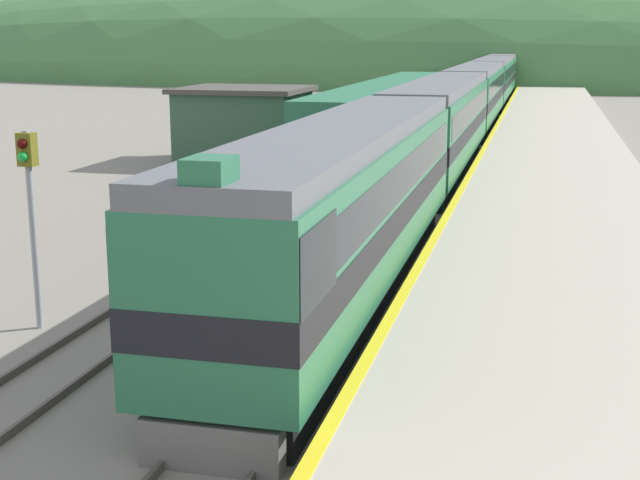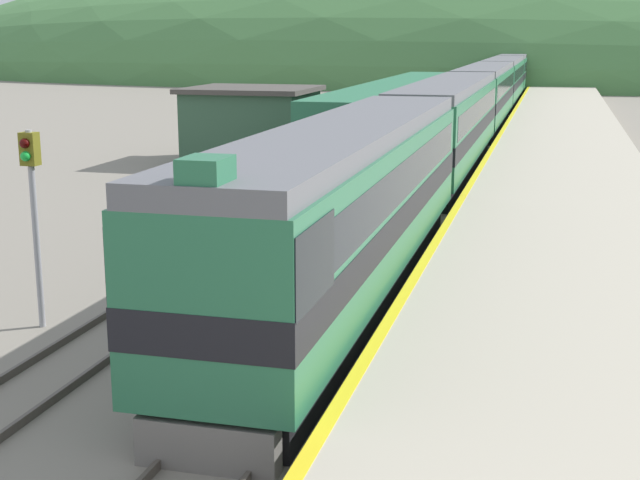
{
  "view_description": "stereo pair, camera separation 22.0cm",
  "coord_description": "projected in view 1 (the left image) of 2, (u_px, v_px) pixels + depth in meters",
  "views": [
    {
      "loc": [
        4.54,
        6.48,
        6.37
      ],
      "look_at": [
        0.53,
        22.56,
        2.54
      ],
      "focal_mm": 50.0,
      "sensor_mm": 36.0,
      "label": 1
    },
    {
      "loc": [
        4.75,
        6.53,
        6.37
      ],
      "look_at": [
        0.53,
        22.56,
        2.54
      ],
      "focal_mm": 50.0,
      "sensor_mm": 36.0,
      "label": 2
    }
  ],
  "objects": [
    {
      "name": "platform",
      "position": [
        555.0,
        163.0,
        42.32
      ],
      "size": [
        7.07,
        140.0,
        0.89
      ],
      "color": "#B2A893",
      "rests_on": "ground"
    },
    {
      "name": "carriage_fourth",
      "position": [
        493.0,
        80.0,
        81.22
      ],
      "size": [
        2.88,
        20.28,
        4.33
      ],
      "color": "black",
      "rests_on": "ground"
    },
    {
      "name": "distant_hills",
      "position": [
        516.0,
        75.0,
        144.97
      ],
      "size": [
        222.56,
        100.15,
        41.03
      ],
      "color": "#477A42",
      "rests_on": "ground"
    },
    {
      "name": "track_siding",
      "position": [
        415.0,
        125.0,
        63.55
      ],
      "size": [
        1.52,
        180.0,
        0.16
      ],
      "color": "#4C443D",
      "rests_on": "ground"
    },
    {
      "name": "carriage_second",
      "position": [
        441.0,
        124.0,
        41.2
      ],
      "size": [
        2.88,
        20.28,
        4.33
      ],
      "color": "black",
      "rests_on": "ground"
    },
    {
      "name": "siding_train",
      "position": [
        384.0,
        114.0,
        51.06
      ],
      "size": [
        2.9,
        31.11,
        3.72
      ],
      "color": "black",
      "rests_on": "ground"
    },
    {
      "name": "signal_post_siding",
      "position": [
        29.0,
        189.0,
        19.12
      ],
      "size": [
        0.36,
        0.42,
        4.39
      ],
      "color": "#9E9EA3",
      "rests_on": "ground"
    },
    {
      "name": "express_train_lead_car",
      "position": [
        344.0,
        205.0,
        21.49
      ],
      "size": [
        2.89,
        19.19,
        4.69
      ],
      "color": "black",
      "rests_on": "ground"
    },
    {
      "name": "station_shed",
      "position": [
        244.0,
        124.0,
        45.44
      ],
      "size": [
        6.33,
        5.85,
        3.79
      ],
      "color": "#385B42",
      "rests_on": "ground"
    },
    {
      "name": "track_main",
      "position": [
        475.0,
        127.0,
        62.54
      ],
      "size": [
        1.52,
        180.0,
        0.16
      ],
      "color": "#4C443D",
      "rests_on": "ground"
    },
    {
      "name": "carriage_third",
      "position": [
        476.0,
        95.0,
        61.21
      ],
      "size": [
        2.88,
        20.28,
        4.33
      ],
      "color": "black",
      "rests_on": "ground"
    },
    {
      "name": "carriage_fifth",
      "position": [
        504.0,
        71.0,
        101.23
      ],
      "size": [
        2.88,
        20.28,
        4.33
      ],
      "color": "black",
      "rests_on": "ground"
    }
  ]
}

